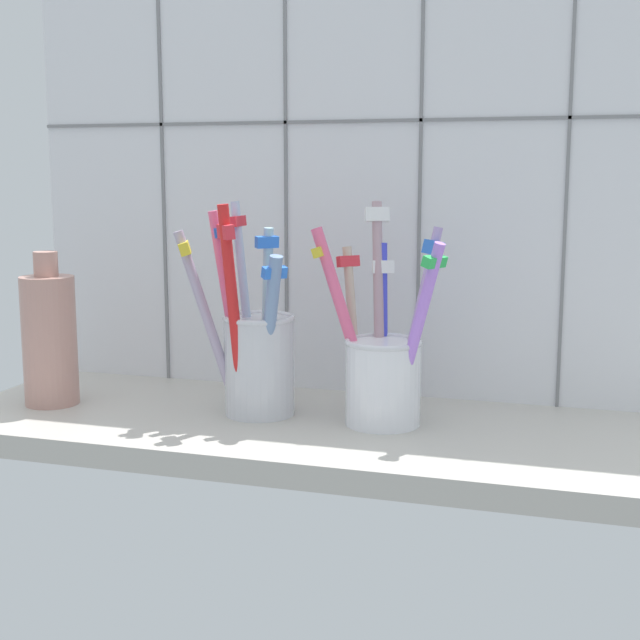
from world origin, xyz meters
TOP-DOWN VIEW (x-y plane):
  - counter_slab at (0.00, 0.00)cm, footprint 64.00×22.00cm
  - tile_wall_back at (0.00, 12.00)cm, footprint 64.00×2.20cm
  - toothbrush_cup_left at (-5.67, 0.62)cm, footprint 10.04×7.35cm
  - toothbrush_cup_right at (5.37, 1.18)cm, footprint 11.86×8.74cm
  - ceramic_vase at (-24.75, -1.30)cm, footprint 4.81×4.81cm

SIDE VIEW (x-z plane):
  - counter_slab at x=0.00cm, z-range 0.00..2.00cm
  - toothbrush_cup_right at x=5.37cm, z-range -2.34..16.02cm
  - toothbrush_cup_left at x=-5.67cm, z-range -1.71..16.66cm
  - ceramic_vase at x=-24.75cm, z-range 1.14..14.99cm
  - tile_wall_back at x=0.00cm, z-range 0.00..45.00cm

